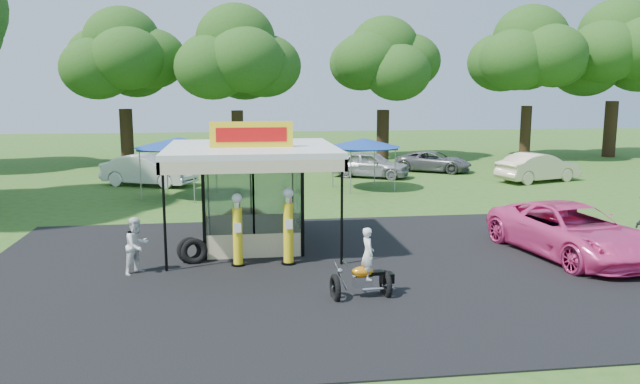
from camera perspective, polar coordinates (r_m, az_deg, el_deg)
The scene contains 21 objects.
ground at distance 16.34m, azimuth 1.53°, elevation -9.18°, with size 120.00×120.00×0.00m, color #2D581B.
asphalt_apron at distance 18.22m, azimuth 0.50°, elevation -7.12°, with size 20.00×14.00×0.04m, color black.
gas_station_kiosk at distance 20.56m, azimuth -6.23°, elevation -0.21°, with size 5.40×5.40×4.18m.
gas_pump_left at distance 18.49m, azimuth -7.54°, elevation -3.63°, with size 0.41×0.41×2.20m.
gas_pump_right at distance 18.50m, azimuth -2.91°, elevation -3.34°, with size 0.44×0.44×2.34m.
motorcycle at distance 15.77m, azimuth 4.17°, elevation -7.11°, with size 1.62×0.87×1.88m.
spare_tires at distance 19.19m, azimuth -11.62°, elevation -5.29°, with size 0.99×0.68×0.81m.
kiosk_car at distance 22.97m, azimuth -6.34°, elevation -2.49°, with size 1.13×2.82×0.96m, color yellow.
pink_sedan at distance 20.99m, azimuth 21.98°, elevation -3.32°, with size 2.74×5.94×1.65m, color #F24191.
spectator_west at distance 18.44m, azimuth -16.40°, elevation -4.73°, with size 0.80×0.62×1.65m, color white.
bg_car_a at distance 34.88m, azimuth -15.39°, elevation 1.94°, with size 1.77×5.08×1.67m, color silver.
bg_car_c at distance 36.84m, azimuth 4.65°, elevation 2.54°, with size 1.83×4.54×1.55m, color #9C9CA0.
bg_car_d at distance 39.90m, azimuth 10.36°, elevation 2.77°, with size 2.14×4.64×1.29m, color #59595C.
bg_car_e at distance 37.13m, azimuth 19.31°, elevation 2.14°, with size 1.71×4.91×1.62m, color beige.
tent_west at distance 30.65m, azimuth -12.81°, elevation 4.40°, with size 4.15×4.15×2.90m.
tent_east at distance 32.31m, azimuth 4.00°, elevation 4.48°, with size 3.81×3.81×2.66m.
oak_far_b at distance 45.56m, azimuth -17.55°, elevation 10.90°, with size 8.76×8.76×10.45m.
oak_far_c at distance 42.77m, azimuth -7.67°, elevation 11.35°, with size 8.90×8.90×10.49m.
oak_far_d at distance 46.10m, azimuth 5.86°, elevation 10.95°, with size 8.45×8.45×10.07m.
oak_far_e at distance 48.50m, azimuth 18.58°, elevation 11.06°, with size 9.13×9.13×10.86m.
oak_far_f at distance 52.51m, azimuth 25.41°, elevation 10.97°, with size 9.55×9.55×11.50m.
Camera 1 is at (-2.54, -15.27, 5.24)m, focal length 35.00 mm.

